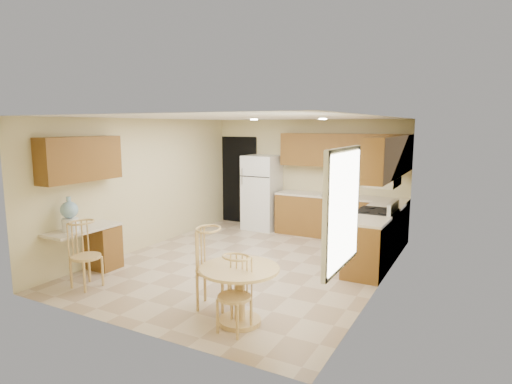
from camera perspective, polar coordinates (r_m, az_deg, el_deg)
The scene contains 30 objects.
floor at distance 7.51m, azimuth -1.28°, elevation -9.54°, with size 5.50×5.50×0.00m, color tan.
ceiling at distance 7.12m, azimuth -1.35°, elevation 9.90°, with size 4.50×5.50×0.02m, color white.
wall_back at distance 9.68m, azimuth 6.75°, elevation 2.16°, with size 4.50×0.02×2.50m, color beige.
wall_front at distance 5.05m, azimuth -16.95°, elevation -4.38°, with size 4.50×0.02×2.50m, color beige.
wall_left at distance 8.54m, azimuth -14.56°, elevation 1.04°, with size 0.02×5.50×2.50m, color beige.
wall_right at distance 6.42m, azimuth 16.43°, elevation -1.57°, with size 0.02×5.50×2.50m, color beige.
doorway at distance 10.45m, azimuth -2.25°, elevation 1.61°, with size 0.90×0.02×2.10m, color black.
base_cab_back at distance 9.25m, azimuth 11.03°, elevation -3.38°, with size 2.75×0.60×0.87m, color brown.
counter_back at distance 9.16m, azimuth 11.11°, elevation -0.60°, with size 2.75×0.63×0.04m, color beige.
base_cab_right_a at distance 8.43m, azimuth 16.82°, elevation -4.80°, with size 0.60×0.59×0.87m, color brown.
counter_right_a at distance 8.33m, azimuth 16.96°, elevation -1.76°, with size 0.63×0.59×0.04m, color beige.
base_cab_right_b at distance 7.05m, azimuth 14.42°, elevation -7.37°, with size 0.60×0.80×0.87m, color brown.
counter_right_b at distance 6.94m, azimuth 14.56°, elevation -3.75°, with size 0.63×0.80×0.04m, color beige.
upper_cab_back at distance 9.18m, azimuth 11.55°, elevation 5.44°, with size 2.75×0.33×0.70m, color brown.
upper_cab_right at distance 7.56m, azimuth 17.32°, elevation 4.51°, with size 0.33×2.42×0.70m, color brown.
upper_cab_left at distance 7.27m, azimuth -22.38°, elevation 4.08°, with size 0.33×1.40×0.70m, color brown.
sink at distance 9.16m, azimuth 10.97°, elevation -0.45°, with size 0.78×0.44×0.01m, color silver.
range_hood at distance 7.59m, azimuth 16.50°, elevation 1.30°, with size 0.50×0.76×0.14m, color silver.
desk_pedestal at distance 7.64m, azimuth -19.68°, elevation -6.94°, with size 0.48×0.42×0.72m, color brown.
desk_top at distance 7.30m, azimuth -22.05°, elevation -4.63°, with size 0.50×1.20×0.04m, color beige.
window at distance 4.62m, azimuth 11.51°, elevation -2.23°, with size 0.06×1.12×1.30m.
can_light_a at distance 8.42m, azimuth -0.26°, elevation 9.65°, with size 0.14×0.14×0.02m, color white.
can_light_b at distance 7.84m, azimuth 8.89°, elevation 9.60°, with size 0.14×0.14×0.02m, color white.
refrigerator at distance 9.81m, azimuth 0.79°, elevation -0.05°, with size 0.75×0.73×1.70m.
stove at distance 7.78m, azimuth 15.65°, elevation -5.62°, with size 0.65×0.76×1.09m.
dining_table at distance 5.24m, azimuth -2.19°, elevation -12.52°, with size 0.95×0.95×0.71m.
chair_table_a at distance 5.58m, azimuth -6.35°, elevation -9.25°, with size 0.47×0.60×1.05m.
chair_table_b at distance 4.96m, azimuth -3.44°, elevation -12.86°, with size 0.39×0.39×0.89m.
chair_desk at distance 6.73m, azimuth -22.42°, elevation -7.12°, with size 0.43×0.56×0.98m.
water_crock at distance 7.11m, azimuth -23.60°, elevation -2.91°, with size 0.26×0.26×0.54m.
Camera 1 is at (3.52, -6.19, 2.38)m, focal length 30.00 mm.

